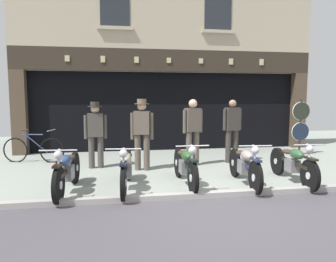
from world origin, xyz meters
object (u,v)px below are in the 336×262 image
motorcycle_left (67,171)px  advert_board_near (126,102)px  motorcycle_center (185,165)px  assistant_far_right (232,128)px  salesman_left (96,131)px  leaning_bicycle (33,149)px  motorcycle_center_right (245,165)px  shopkeeper_center (142,131)px  motorcycle_center_left (126,168)px  motorcycle_right (293,163)px  salesman_right (193,129)px  tyre_sign_pole (301,122)px

motorcycle_left → advert_board_near: 4.94m
motorcycle_center → assistant_far_right: 2.75m
motorcycle_left → salesman_left: 2.17m
motorcycle_left → leaning_bicycle: 3.34m
motorcycle_center_right → salesman_left: size_ratio=1.18×
leaning_bicycle → motorcycle_center: bearing=64.0°
motorcycle_center → assistant_far_right: (1.76, 2.05, 0.53)m
motorcycle_left → salesman_left: bearing=-96.4°
shopkeeper_center → assistant_far_right: size_ratio=1.02×
motorcycle_center_left → motorcycle_right: 3.45m
leaning_bicycle → advert_board_near: bearing=133.9°
motorcycle_right → salesman_right: bearing=-46.6°
shopkeeper_center → tyre_sign_pole: size_ratio=1.02×
motorcycle_right → shopkeeper_center: shopkeeper_center is taller
tyre_sign_pole → salesman_right: bearing=-165.4°
motorcycle_right → salesman_left: salesman_left is taller
assistant_far_right → leaning_bicycle: (-5.36, 0.87, -0.58)m
salesman_right → advert_board_near: (-1.60, 2.67, 0.64)m
motorcycle_right → assistant_far_right: size_ratio=1.17×
salesman_right → leaning_bicycle: salesman_right is taller
tyre_sign_pole → advert_board_near: advert_board_near is taller
motorcycle_center_left → salesman_left: 2.20m
salesman_left → salesman_right: salesman_right is taller
motorcycle_right → advert_board_near: size_ratio=1.90×
motorcycle_center_right → assistant_far_right: size_ratio=1.15×
shopkeeper_center → assistant_far_right: bearing=-154.0°
motorcycle_center → advert_board_near: advert_board_near is taller
motorcycle_center_right → shopkeeper_center: size_ratio=1.13×
tyre_sign_pole → motorcycle_left: bearing=-156.0°
salesman_left → advert_board_near: advert_board_near is taller
advert_board_near → leaning_bicycle: (-2.60, -1.55, -1.24)m
motorcycle_center_left → leaning_bicycle: 3.87m
motorcycle_right → advert_board_near: advert_board_near is taller
motorcycle_center_left → tyre_sign_pole: (5.42, 2.86, 0.59)m
motorcycle_right → shopkeeper_center: size_ratio=1.15×
shopkeeper_center → advert_board_near: advert_board_near is taller
advert_board_near → shopkeeper_center: bearing=-85.0°
motorcycle_center → assistant_far_right: bearing=-130.5°
motorcycle_center_left → motorcycle_left: bearing=8.4°
motorcycle_right → shopkeeper_center: 3.48m
tyre_sign_pole → motorcycle_center: bearing=-146.9°
motorcycle_center → motorcycle_right: size_ratio=1.01×
motorcycle_center_right → leaning_bicycle: bearing=-27.8°
motorcycle_center_left → salesman_left: bearing=-65.4°
motorcycle_center → motorcycle_right: 2.27m
shopkeeper_center → salesman_right: bearing=-153.4°
motorcycle_center → advert_board_near: size_ratio=1.91×
motorcycle_right → tyre_sign_pole: tyre_sign_pole is taller
advert_board_near → leaning_bicycle: advert_board_near is taller
salesman_right → tyre_sign_pole: 3.76m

